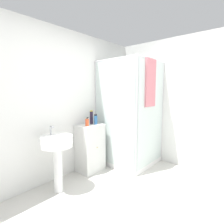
% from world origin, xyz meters
% --- Properties ---
extents(ground_plane, '(12.00, 12.00, 0.00)m').
position_xyz_m(ground_plane, '(0.00, 0.00, 0.00)').
color(ground_plane, beige).
extents(wall_back, '(6.40, 0.06, 2.50)m').
position_xyz_m(wall_back, '(0.00, 1.70, 1.25)').
color(wall_back, white).
rests_on(wall_back, ground_plane).
extents(wall_right, '(0.06, 6.40, 2.50)m').
position_xyz_m(wall_right, '(1.70, 0.00, 1.25)').
color(wall_right, white).
rests_on(wall_right, ground_plane).
extents(shower_enclosure, '(0.99, 1.02, 2.06)m').
position_xyz_m(shower_enclosure, '(1.10, 1.08, 0.54)').
color(shower_enclosure, white).
rests_on(shower_enclosure, ground_plane).
extents(vanity_cabinet, '(0.46, 0.38, 0.87)m').
position_xyz_m(vanity_cabinet, '(0.36, 1.48, 0.43)').
color(vanity_cabinet, silver).
rests_on(vanity_cabinet, ground_plane).
extents(sink, '(0.45, 0.45, 0.97)m').
position_xyz_m(sink, '(-0.42, 1.31, 0.65)').
color(sink, white).
rests_on(sink, ground_plane).
extents(soap_dispenser, '(0.06, 0.06, 0.16)m').
position_xyz_m(soap_dispenser, '(0.25, 1.43, 0.93)').
color(soap_dispenser, '#E5562D').
rests_on(soap_dispenser, vanity_cabinet).
extents(shampoo_bottle_tall_black, '(0.06, 0.06, 0.26)m').
position_xyz_m(shampoo_bottle_tall_black, '(0.44, 1.52, 0.99)').
color(shampoo_bottle_tall_black, '#281E33').
rests_on(shampoo_bottle_tall_black, vanity_cabinet).
extents(shampoo_bottle_blue, '(0.06, 0.06, 0.19)m').
position_xyz_m(shampoo_bottle_blue, '(0.46, 1.42, 0.96)').
color(shampoo_bottle_blue, '#2D66A3').
rests_on(shampoo_bottle_blue, vanity_cabinet).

